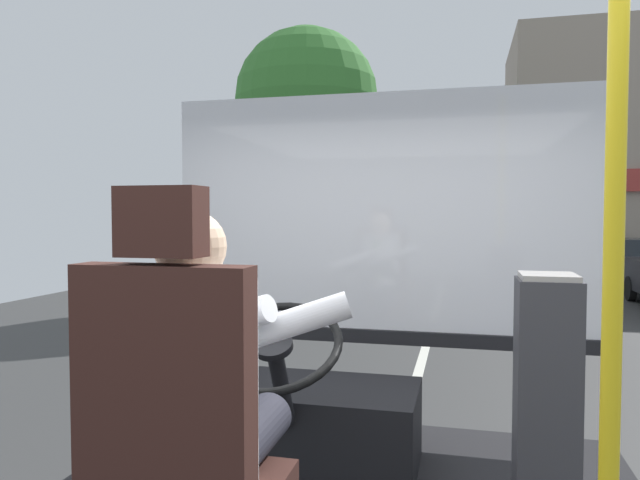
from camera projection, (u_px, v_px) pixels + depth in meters
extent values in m
cube|color=#363636|center=(433.00, 320.00, 10.49)|extent=(18.00, 44.00, 0.05)
cube|color=silver|center=(433.00, 319.00, 10.49)|extent=(0.12, 39.60, 0.00)
cube|color=#381E19|center=(164.00, 392.00, 1.50)|extent=(0.48, 0.10, 0.66)
cube|color=#381E19|center=(161.00, 222.00, 1.48)|extent=(0.22, 0.10, 0.18)
cylinder|color=#282833|center=(245.00, 441.00, 1.81)|extent=(0.16, 0.49, 0.16)
cylinder|color=#282833|center=(192.00, 436.00, 1.86)|extent=(0.16, 0.49, 0.16)
cylinder|color=silver|center=(192.00, 385.00, 1.65)|extent=(0.38, 0.38, 0.61)
cube|color=#70934C|center=(219.00, 345.00, 1.84)|extent=(0.06, 0.01, 0.38)
sphere|color=beige|center=(190.00, 246.00, 1.64)|extent=(0.21, 0.21, 0.21)
cylinder|color=silver|center=(261.00, 332.00, 1.89)|extent=(0.60, 0.23, 0.27)
cylinder|color=silver|center=(198.00, 329.00, 1.94)|extent=(0.60, 0.23, 0.27)
cube|color=black|center=(305.00, 425.00, 2.86)|extent=(1.10, 0.56, 0.40)
cylinder|color=black|center=(281.00, 385.00, 2.48)|extent=(0.07, 0.26, 0.41)
torus|color=black|center=(273.00, 346.00, 2.37)|extent=(0.57, 0.52, 0.30)
cylinder|color=black|center=(273.00, 346.00, 2.37)|extent=(0.16, 0.16, 0.10)
cylinder|color=yellow|center=(614.00, 256.00, 1.30)|extent=(0.04, 0.04, 2.28)
cube|color=#333338|center=(546.00, 413.00, 2.15)|extent=(0.22, 0.24, 1.00)
cube|color=#9E9993|center=(548.00, 276.00, 2.13)|extent=(0.20, 0.21, 0.02)
cube|color=silver|center=(377.00, 212.00, 3.44)|extent=(2.50, 0.01, 1.40)
cube|color=black|center=(376.00, 336.00, 3.47)|extent=(2.50, 0.08, 0.08)
cylinder|color=#4C3828|center=(307.00, 224.00, 12.80)|extent=(0.34, 0.34, 3.36)
sphere|color=#34742D|center=(307.00, 100.00, 12.68)|extent=(3.11, 3.11, 3.11)
cylinder|color=black|center=(631.00, 289.00, 12.69)|extent=(0.14, 0.54, 0.54)
cube|color=silver|center=(616.00, 265.00, 15.66)|extent=(1.83, 4.16, 0.58)
cube|color=#282D33|center=(619.00, 246.00, 15.39)|extent=(1.50, 2.29, 0.44)
cylinder|color=black|center=(637.00, 272.00, 16.71)|extent=(0.14, 0.48, 0.48)
cylinder|color=black|center=(572.00, 270.00, 17.13)|extent=(0.14, 0.48, 0.48)
cylinder|color=black|center=(591.00, 280.00, 14.62)|extent=(0.14, 0.48, 0.48)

